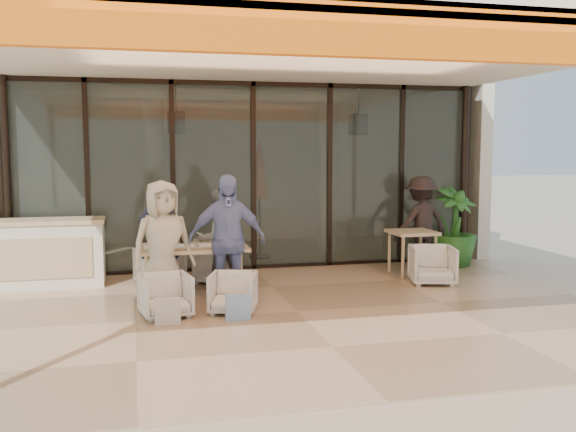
% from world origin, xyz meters
% --- Properties ---
extents(ground, '(70.00, 70.00, 0.00)m').
position_xyz_m(ground, '(0.00, 0.00, 0.00)').
color(ground, '#C6B293').
rests_on(ground, ground).
extents(terrace_floor, '(8.00, 6.00, 0.01)m').
position_xyz_m(terrace_floor, '(0.00, 0.00, 0.01)').
color(terrace_floor, tan).
rests_on(terrace_floor, ground).
extents(terrace_structure, '(8.00, 6.00, 3.40)m').
position_xyz_m(terrace_structure, '(0.00, -0.26, 3.25)').
color(terrace_structure, silver).
rests_on(terrace_structure, ground).
extents(glass_storefront, '(8.08, 0.10, 3.20)m').
position_xyz_m(glass_storefront, '(0.00, 3.00, 1.60)').
color(glass_storefront, '#9EADA3').
rests_on(glass_storefront, ground).
extents(interior_block, '(9.05, 3.62, 3.52)m').
position_xyz_m(interior_block, '(0.01, 5.31, 2.23)').
color(interior_block, silver).
rests_on(interior_block, ground).
extents(host_counter, '(1.85, 0.65, 1.04)m').
position_xyz_m(host_counter, '(-3.35, 2.30, 0.53)').
color(host_counter, silver).
rests_on(host_counter, ground).
extents(dining_table, '(1.50, 0.90, 0.93)m').
position_xyz_m(dining_table, '(-1.22, 1.13, 0.69)').
color(dining_table, '#DAB585').
rests_on(dining_table, ground).
extents(chair_far_left, '(0.78, 0.76, 0.65)m').
position_xyz_m(chair_far_left, '(-1.63, 2.07, 0.33)').
color(chair_far_left, silver).
rests_on(chair_far_left, ground).
extents(chair_far_right, '(0.72, 0.69, 0.60)m').
position_xyz_m(chair_far_right, '(-0.79, 2.07, 0.30)').
color(chair_far_right, silver).
rests_on(chair_far_right, ground).
extents(chair_near_left, '(0.68, 0.65, 0.61)m').
position_xyz_m(chair_near_left, '(-1.63, 0.17, 0.30)').
color(chair_near_left, silver).
rests_on(chair_near_left, ground).
extents(chair_near_right, '(0.70, 0.68, 0.58)m').
position_xyz_m(chair_near_right, '(-0.79, 0.17, 0.29)').
color(chair_near_right, silver).
rests_on(chair_near_right, ground).
extents(diner_navy, '(0.68, 0.54, 1.64)m').
position_xyz_m(diner_navy, '(-1.63, 1.57, 0.82)').
color(diner_navy, '#182035').
rests_on(diner_navy, ground).
extents(diner_grey, '(0.86, 0.74, 1.51)m').
position_xyz_m(diner_grey, '(-0.79, 1.57, 0.76)').
color(diner_grey, slate).
rests_on(diner_grey, ground).
extents(diner_cream, '(0.94, 0.75, 1.68)m').
position_xyz_m(diner_cream, '(-1.63, 0.67, 0.84)').
color(diner_cream, beige).
rests_on(diner_cream, ground).
extents(diner_periwinkle, '(1.05, 0.49, 1.75)m').
position_xyz_m(diner_periwinkle, '(-0.79, 0.67, 0.87)').
color(diner_periwinkle, '#788BC9').
rests_on(diner_periwinkle, ground).
extents(tote_bag_cream, '(0.30, 0.10, 0.34)m').
position_xyz_m(tote_bag_cream, '(-1.63, -0.23, 0.17)').
color(tote_bag_cream, silver).
rests_on(tote_bag_cream, ground).
extents(tote_bag_blue, '(0.30, 0.10, 0.34)m').
position_xyz_m(tote_bag_blue, '(-0.79, -0.23, 0.17)').
color(tote_bag_blue, '#99BFD8').
rests_on(tote_bag_blue, ground).
extents(side_table, '(0.70, 0.70, 0.74)m').
position_xyz_m(side_table, '(2.44, 1.90, 0.64)').
color(side_table, '#DAB585').
rests_on(side_table, ground).
extents(side_chair, '(0.78, 0.76, 0.67)m').
position_xyz_m(side_chair, '(2.44, 1.15, 0.33)').
color(side_chair, silver).
rests_on(side_chair, ground).
extents(standing_woman, '(1.15, 0.80, 1.62)m').
position_xyz_m(standing_woman, '(2.83, 2.41, 0.81)').
color(standing_woman, black).
rests_on(standing_woman, ground).
extents(potted_palm, '(1.02, 1.02, 1.43)m').
position_xyz_m(potted_palm, '(3.47, 2.43, 0.71)').
color(potted_palm, '#1E5919').
rests_on(potted_palm, ground).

